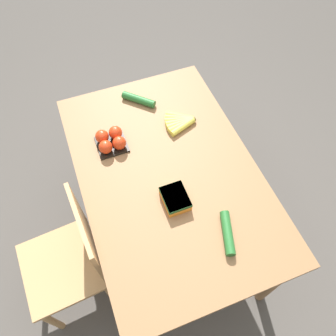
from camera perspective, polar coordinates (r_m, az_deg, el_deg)
The scene contains 8 objects.
ground_plane at distance 2.35m, azimuth -0.00°, elevation -10.56°, with size 12.00×12.00×0.00m, color #4C4742.
dining_table at distance 1.74m, azimuth -0.00°, elevation -2.35°, with size 1.36×0.88×0.77m.
chair at distance 1.86m, azimuth -16.24°, elevation -15.06°, with size 0.45×0.43×0.88m.
banana_bunch at distance 1.83m, azimuth 2.19°, elevation 8.03°, with size 0.18×0.17×0.04m.
tomato_pack at distance 1.74m, azimuth -9.93°, elevation 4.77°, with size 0.16×0.16×0.08m.
carrot_bag at distance 1.54m, azimuth 1.27°, elevation -5.30°, with size 0.14×0.11×0.05m.
cucumber_near at distance 1.51m, azimuth 10.33°, elevation -11.06°, with size 0.20×0.10×0.04m.
cucumber_far at distance 1.94m, azimuth -5.14°, elevation 11.80°, with size 0.17×0.17×0.04m.
Camera 1 is at (-0.82, 0.31, 2.18)m, focal length 35.00 mm.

